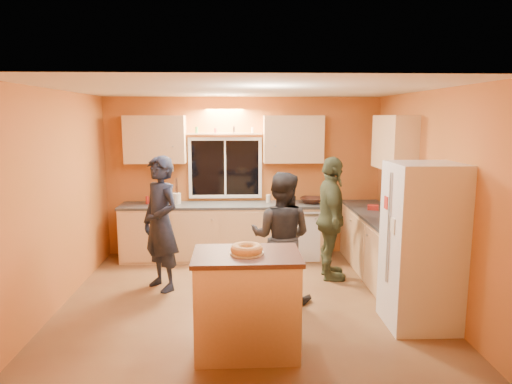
{
  "coord_description": "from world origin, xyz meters",
  "views": [
    {
      "loc": [
        -0.1,
        -5.49,
        2.27
      ],
      "look_at": [
        0.14,
        0.4,
        1.3
      ],
      "focal_mm": 32.0,
      "sensor_mm": 36.0,
      "label": 1
    }
  ],
  "objects_px": {
    "refrigerator": "(422,246)",
    "person_right": "(331,219)",
    "island": "(247,302)",
    "person_left": "(161,224)",
    "person_center": "(281,237)"
  },
  "relations": [
    {
      "from": "refrigerator",
      "to": "person_right",
      "type": "xyz_separation_m",
      "value": [
        -0.68,
        1.51,
        -0.03
      ]
    },
    {
      "from": "person_left",
      "to": "person_right",
      "type": "relative_size",
      "value": 1.03
    },
    {
      "from": "refrigerator",
      "to": "person_left",
      "type": "xyz_separation_m",
      "value": [
        -3.0,
        1.21,
        -0.01
      ]
    },
    {
      "from": "refrigerator",
      "to": "person_right",
      "type": "distance_m",
      "value": 1.65
    },
    {
      "from": "person_right",
      "to": "person_left",
      "type": "bearing_deg",
      "value": 100.79
    },
    {
      "from": "person_right",
      "to": "person_center",
      "type": "bearing_deg",
      "value": 137.2
    },
    {
      "from": "island",
      "to": "person_left",
      "type": "height_order",
      "value": "person_left"
    },
    {
      "from": "refrigerator",
      "to": "island",
      "type": "relative_size",
      "value": 1.75
    },
    {
      "from": "refrigerator",
      "to": "person_left",
      "type": "bearing_deg",
      "value": 158.08
    },
    {
      "from": "island",
      "to": "person_right",
      "type": "distance_m",
      "value": 2.38
    },
    {
      "from": "island",
      "to": "person_left",
      "type": "relative_size",
      "value": 0.58
    },
    {
      "from": "person_left",
      "to": "person_center",
      "type": "bearing_deg",
      "value": 32.05
    },
    {
      "from": "refrigerator",
      "to": "person_center",
      "type": "height_order",
      "value": "refrigerator"
    },
    {
      "from": "person_center",
      "to": "refrigerator",
      "type": "bearing_deg",
      "value": 170.7
    },
    {
      "from": "refrigerator",
      "to": "person_right",
      "type": "bearing_deg",
      "value": 114.35
    }
  ]
}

